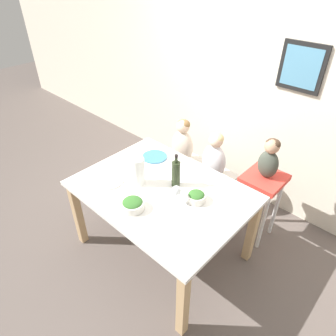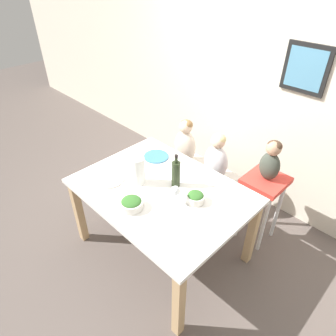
# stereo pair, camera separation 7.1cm
# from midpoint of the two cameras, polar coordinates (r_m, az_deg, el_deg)

# --- Properties ---
(ground_plane) EXTENTS (14.00, 14.00, 0.00)m
(ground_plane) POSITION_cam_midpoint_polar(r_m,az_deg,el_deg) (3.09, -1.73, -14.99)
(ground_plane) COLOR #564C47
(wall_back) EXTENTS (10.00, 0.09, 2.70)m
(wall_back) POSITION_cam_midpoint_polar(r_m,az_deg,el_deg) (3.26, 15.78, 15.73)
(wall_back) COLOR beige
(wall_back) RESTS_ON ground_plane
(dining_table) EXTENTS (1.45, 1.07, 0.76)m
(dining_table) POSITION_cam_midpoint_polar(r_m,az_deg,el_deg) (2.62, -1.98, -5.69)
(dining_table) COLOR white
(dining_table) RESTS_ON ground_plane
(chair_far_left) EXTENTS (0.41, 0.44, 0.45)m
(chair_far_left) POSITION_cam_midpoint_polar(r_m,az_deg,el_deg) (3.49, 2.06, 0.45)
(chair_far_left) COLOR silver
(chair_far_left) RESTS_ON ground_plane
(chair_far_center) EXTENTS (0.41, 0.44, 0.45)m
(chair_far_center) POSITION_cam_midpoint_polar(r_m,az_deg,el_deg) (3.28, 7.70, -2.51)
(chair_far_center) COLOR silver
(chair_far_center) RESTS_ON ground_plane
(chair_right_highchair) EXTENTS (0.35, 0.37, 0.74)m
(chair_right_highchair) POSITION_cam_midpoint_polar(r_m,az_deg,el_deg) (2.95, 16.80, -3.98)
(chair_right_highchair) COLOR silver
(chair_right_highchair) RESTS_ON ground_plane
(person_child_left) EXTENTS (0.27, 0.18, 0.52)m
(person_child_left) POSITION_cam_midpoint_polar(r_m,az_deg,el_deg) (3.32, 2.18, 4.93)
(person_child_left) COLOR beige
(person_child_left) RESTS_ON chair_far_left
(person_child_center) EXTENTS (0.27, 0.18, 0.52)m
(person_child_center) POSITION_cam_midpoint_polar(r_m,az_deg,el_deg) (3.10, 8.17, 2.11)
(person_child_center) COLOR silver
(person_child_center) RESTS_ON chair_far_center
(person_baby_right) EXTENTS (0.19, 0.13, 0.39)m
(person_baby_right) POSITION_cam_midpoint_polar(r_m,az_deg,el_deg) (2.74, 18.08, 1.90)
(person_baby_right) COLOR #3D4238
(person_baby_right) RESTS_ON chair_right_highchair
(wine_bottle) EXTENTS (0.07, 0.07, 0.31)m
(wine_bottle) POSITION_cam_midpoint_polar(r_m,az_deg,el_deg) (2.52, 0.72, -1.00)
(wine_bottle) COLOR #232D19
(wine_bottle) RESTS_ON dining_table
(paper_towel_roll) EXTENTS (0.11, 0.11, 0.25)m
(paper_towel_roll) POSITION_cam_midpoint_polar(r_m,az_deg,el_deg) (2.56, -6.51, -0.64)
(paper_towel_roll) COLOR white
(paper_towel_roll) RESTS_ON dining_table
(wine_glass_near) EXTENTS (0.07, 0.07, 0.17)m
(wine_glass_near) POSITION_cam_midpoint_polar(r_m,az_deg,el_deg) (2.34, 0.72, -4.45)
(wine_glass_near) COLOR white
(wine_glass_near) RESTS_ON dining_table
(salad_bowl_large) EXTENTS (0.19, 0.19, 0.09)m
(salad_bowl_large) POSITION_cam_midpoint_polar(r_m,az_deg,el_deg) (2.36, -7.54, -6.92)
(salad_bowl_large) COLOR silver
(salad_bowl_large) RESTS_ON dining_table
(salad_bowl_small) EXTENTS (0.15, 0.15, 0.09)m
(salad_bowl_small) POSITION_cam_midpoint_polar(r_m,az_deg,el_deg) (2.42, 4.57, -5.47)
(salad_bowl_small) COLOR silver
(salad_bowl_small) RESTS_ON dining_table
(dinner_plate_front_left) EXTENTS (0.24, 0.24, 0.01)m
(dinner_plate_front_left) POSITION_cam_midpoint_polar(r_m,az_deg,el_deg) (2.69, -11.82, -2.44)
(dinner_plate_front_left) COLOR silver
(dinner_plate_front_left) RESTS_ON dining_table
(dinner_plate_back_left) EXTENTS (0.24, 0.24, 0.01)m
(dinner_plate_back_left) POSITION_cam_midpoint_polar(r_m,az_deg,el_deg) (2.95, -3.25, 2.17)
(dinner_plate_back_left) COLOR teal
(dinner_plate_back_left) RESTS_ON dining_table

